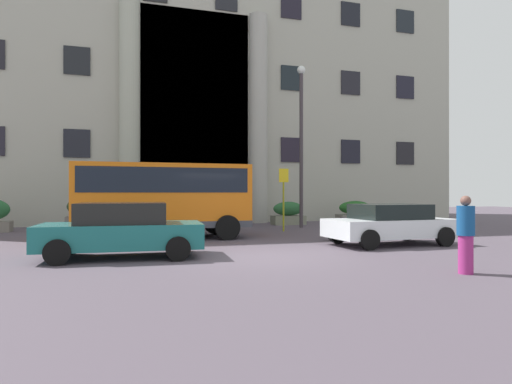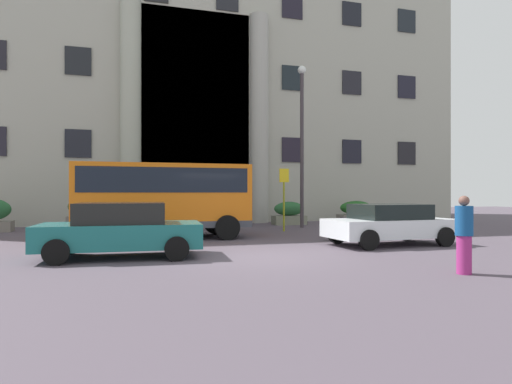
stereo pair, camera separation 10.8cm
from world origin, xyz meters
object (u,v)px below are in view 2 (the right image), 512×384
at_px(bus_stop_sign, 284,193).
at_px(parked_coupe_end, 121,230).
at_px(hedge_planter_west, 88,213).
at_px(hedge_planter_far_east, 289,214).
at_px(hedge_planter_far_west, 356,212).
at_px(orange_minibus, 163,194).
at_px(parked_compact_extra, 389,224).
at_px(hedge_planter_east, 227,214).
at_px(pedestrian_child_trailing, 464,235).
at_px(motorcycle_far_end, 352,227).
at_px(lamppost_plaza_centre, 302,134).

bearing_deg(bus_stop_sign, parked_coupe_end, -138.17).
bearing_deg(hedge_planter_west, parked_coupe_end, -80.94).
bearing_deg(hedge_planter_far_east, hedge_planter_far_west, 0.30).
height_order(orange_minibus, parked_compact_extra, orange_minibus).
bearing_deg(hedge_planter_west, hedge_planter_east, -0.08).
relative_size(hedge_planter_east, pedestrian_child_trailing, 0.86).
xyz_separation_m(hedge_planter_west, motorcycle_far_end, (9.51, -7.94, -0.28)).
bearing_deg(hedge_planter_east, hedge_planter_west, 179.92).
height_order(hedge_planter_far_west, hedge_planter_east, same).
height_order(bus_stop_sign, hedge_planter_far_west, bus_stop_sign).
distance_m(orange_minibus, hedge_planter_far_west, 12.25).
bearing_deg(pedestrian_child_trailing, motorcycle_far_end, -163.97).
bearing_deg(pedestrian_child_trailing, parked_coupe_end, -98.53).
distance_m(hedge_planter_west, lamppost_plaza_centre, 10.90).
xyz_separation_m(parked_coupe_end, motorcycle_far_end, (7.92, 2.05, -0.28)).
distance_m(hedge_planter_far_west, parked_compact_extra, 10.29).
distance_m(bus_stop_sign, parked_compact_extra, 6.00).
height_order(hedge_planter_far_west, parked_coupe_end, parked_coupe_end).
bearing_deg(parked_coupe_end, motorcycle_far_end, 17.78).
height_order(pedestrian_child_trailing, lamppost_plaza_centre, lamppost_plaza_centre).
relative_size(bus_stop_sign, lamppost_plaza_centre, 0.35).
bearing_deg(hedge_planter_far_west, lamppost_plaza_centre, -153.72).
distance_m(orange_minibus, hedge_planter_east, 6.58).
distance_m(hedge_planter_far_west, parked_coupe_end, 15.89).
bearing_deg(parked_coupe_end, bus_stop_sign, 45.12).
relative_size(orange_minibus, hedge_planter_east, 4.40).
bearing_deg(motorcycle_far_end, hedge_planter_far_east, 99.63).
relative_size(hedge_planter_far_east, lamppost_plaza_centre, 0.22).
height_order(bus_stop_sign, motorcycle_far_end, bus_stop_sign).
height_order(hedge_planter_west, parked_compact_extra, hedge_planter_west).
xyz_separation_m(hedge_planter_west, parked_compact_extra, (9.98, -9.59, -0.05)).
height_order(bus_stop_sign, lamppost_plaza_centre, lamppost_plaza_centre).
relative_size(parked_coupe_end, motorcycle_far_end, 2.12).
bearing_deg(orange_minibus, hedge_planter_far_west, 25.96).
relative_size(bus_stop_sign, hedge_planter_far_west, 1.37).
height_order(hedge_planter_west, hedge_planter_far_east, hedge_planter_west).
bearing_deg(hedge_planter_far_east, hedge_planter_west, 179.05).
xyz_separation_m(hedge_planter_east, motorcycle_far_end, (2.82, -7.93, -0.14)).
bearing_deg(lamppost_plaza_centre, hedge_planter_west, 167.70).
bearing_deg(bus_stop_sign, hedge_planter_west, 155.19).
xyz_separation_m(orange_minibus, parked_compact_extra, (6.93, -4.19, -0.95)).
relative_size(parked_coupe_end, lamppost_plaza_centre, 0.53).
bearing_deg(bus_stop_sign, motorcycle_far_end, -74.79).
bearing_deg(hedge_planter_east, hedge_planter_far_east, -2.67).
relative_size(hedge_planter_far_west, pedestrian_child_trailing, 1.23).
relative_size(bus_stop_sign, motorcycle_far_end, 1.39).
bearing_deg(hedge_planter_east, parked_compact_extra, -71.04).
distance_m(motorcycle_far_end, pedestrian_child_trailing, 6.62).
distance_m(hedge_planter_far_west, hedge_planter_far_east, 4.01).
bearing_deg(hedge_planter_far_west, bus_stop_sign, -146.58).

